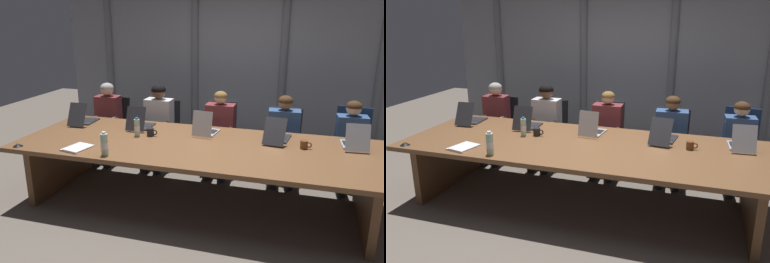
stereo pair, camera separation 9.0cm
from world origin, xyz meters
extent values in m
plane|color=#6B6056|center=(0.00, 0.00, 0.00)|extent=(11.73, 11.73, 0.00)
cube|color=brown|center=(0.00, 0.00, 0.71)|extent=(4.10, 1.49, 0.05)
cube|color=black|center=(0.00, 0.00, 0.64)|extent=(3.48, 0.10, 0.06)
cube|color=brown|center=(-1.80, 0.00, 0.34)|extent=(0.08, 1.27, 0.68)
cube|color=brown|center=(1.80, 0.00, 0.34)|extent=(0.08, 1.27, 0.68)
cube|color=gray|center=(0.00, 2.24, 1.49)|extent=(5.86, 0.10, 2.98)
cylinder|color=slate|center=(-2.22, 2.18, 1.49)|extent=(0.12, 0.12, 2.92)
cylinder|color=slate|center=(-0.67, 2.18, 1.49)|extent=(0.12, 0.12, 2.92)
cylinder|color=slate|center=(0.74, 2.18, 1.49)|extent=(0.12, 0.12, 2.92)
cube|color=#2D2D33|center=(-1.69, 0.47, 0.74)|extent=(0.25, 0.34, 0.02)
cube|color=black|center=(-1.69, 0.49, 0.75)|extent=(0.21, 0.19, 0.00)
cube|color=#2D2D33|center=(-1.68, 0.23, 0.89)|extent=(0.24, 0.16, 0.28)
cube|color=black|center=(-1.68, 0.24, 0.90)|extent=(0.22, 0.14, 0.25)
cube|color=#2D2D33|center=(-0.87, 0.46, 0.74)|extent=(0.25, 0.33, 0.02)
cube|color=black|center=(-0.87, 0.48, 0.75)|extent=(0.21, 0.18, 0.00)
cube|color=#2D2D33|center=(-0.86, 0.25, 0.90)|extent=(0.25, 0.12, 0.29)
cube|color=black|center=(-0.86, 0.25, 0.90)|extent=(0.22, 0.10, 0.26)
cube|color=#BCBCC1|center=(0.00, 0.44, 0.74)|extent=(0.27, 0.34, 0.02)
cube|color=black|center=(0.01, 0.46, 0.75)|extent=(0.22, 0.19, 0.00)
cube|color=#BCBCC1|center=(-0.01, 0.25, 0.90)|extent=(0.25, 0.09, 0.30)
cube|color=black|center=(-0.01, 0.25, 0.90)|extent=(0.22, 0.08, 0.27)
cube|color=#2D2D33|center=(0.86, 0.46, 0.74)|extent=(0.28, 0.37, 0.02)
cube|color=black|center=(0.86, 0.49, 0.75)|extent=(0.22, 0.21, 0.00)
cube|color=#2D2D33|center=(0.83, 0.21, 0.89)|extent=(0.26, 0.20, 0.29)
cube|color=black|center=(0.83, 0.22, 0.90)|extent=(0.23, 0.17, 0.25)
cube|color=#A8ADB7|center=(1.67, 0.44, 0.74)|extent=(0.27, 0.33, 0.02)
cube|color=black|center=(1.67, 0.47, 0.75)|extent=(0.22, 0.19, 0.00)
cube|color=#A8ADB7|center=(1.68, 0.23, 0.89)|extent=(0.25, 0.13, 0.28)
cube|color=black|center=(1.68, 0.24, 0.89)|extent=(0.23, 0.11, 0.25)
cube|color=black|center=(-1.70, 1.08, 0.42)|extent=(0.53, 0.53, 0.08)
cube|color=black|center=(-1.68, 1.30, 0.69)|extent=(0.44, 0.16, 0.45)
cylinder|color=#262628|center=(-1.70, 1.08, 0.21)|extent=(0.05, 0.05, 0.34)
cylinder|color=black|center=(-1.70, 1.08, 0.02)|extent=(0.60, 0.60, 0.04)
cube|color=black|center=(-0.84, 1.08, 0.42)|extent=(0.54, 0.54, 0.08)
cube|color=black|center=(-0.87, 1.30, 0.68)|extent=(0.44, 0.17, 0.45)
cylinder|color=#262628|center=(-0.84, 1.08, 0.21)|extent=(0.05, 0.05, 0.34)
cylinder|color=black|center=(-0.84, 1.08, 0.02)|extent=(0.60, 0.60, 0.04)
cube|color=#2D2D38|center=(0.01, 1.08, 0.42)|extent=(0.53, 0.53, 0.08)
cube|color=#2D2D38|center=(-0.02, 1.30, 0.70)|extent=(0.44, 0.16, 0.48)
cylinder|color=#262628|center=(0.01, 1.08, 0.21)|extent=(0.05, 0.05, 0.34)
cylinder|color=black|center=(0.01, 1.08, 0.02)|extent=(0.60, 0.60, 0.04)
cube|color=#2D2D38|center=(0.85, 1.08, 0.42)|extent=(0.54, 0.54, 0.08)
cube|color=#2D2D38|center=(0.88, 1.30, 0.69)|extent=(0.44, 0.17, 0.45)
cylinder|color=#262628|center=(0.85, 1.08, 0.21)|extent=(0.05, 0.05, 0.34)
cylinder|color=black|center=(0.85, 1.08, 0.02)|extent=(0.60, 0.60, 0.04)
cube|color=navy|center=(1.71, 1.08, 0.42)|extent=(0.55, 0.55, 0.08)
cube|color=navy|center=(1.74, 1.30, 0.72)|extent=(0.45, 0.19, 0.52)
cylinder|color=#262628|center=(1.71, 1.08, 0.21)|extent=(0.05, 0.05, 0.34)
cylinder|color=black|center=(1.71, 1.08, 0.02)|extent=(0.60, 0.60, 0.04)
cube|color=brown|center=(-1.69, 1.06, 0.72)|extent=(0.37, 0.25, 0.51)
sphere|color=beige|center=(-1.69, 1.06, 1.07)|extent=(0.19, 0.19, 0.19)
ellipsoid|color=#B2ADA8|center=(-1.69, 1.06, 1.09)|extent=(0.19, 0.19, 0.14)
cylinder|color=brown|center=(-1.54, 1.08, 0.78)|extent=(0.08, 0.14, 0.27)
cylinder|color=beige|center=(-1.53, 0.87, 0.66)|extent=(0.08, 0.30, 0.06)
cylinder|color=brown|center=(-1.84, 1.05, 0.78)|extent=(0.08, 0.14, 0.27)
cylinder|color=beige|center=(-1.82, 0.84, 0.66)|extent=(0.08, 0.30, 0.06)
cylinder|color=#262833|center=(-1.58, 0.87, 0.43)|extent=(0.16, 0.41, 0.13)
cylinder|color=#262833|center=(-1.56, 0.69, 0.22)|extent=(0.11, 0.11, 0.44)
cylinder|color=#262833|center=(-1.77, 0.86, 0.43)|extent=(0.16, 0.41, 0.13)
cylinder|color=#262833|center=(-1.76, 0.68, 0.22)|extent=(0.11, 0.11, 0.44)
cube|color=silver|center=(-0.88, 1.06, 0.72)|extent=(0.39, 0.23, 0.51)
sphere|color=brown|center=(-0.88, 1.06, 1.08)|extent=(0.20, 0.20, 0.20)
ellipsoid|color=black|center=(-0.88, 1.06, 1.11)|extent=(0.21, 0.21, 0.15)
cylinder|color=silver|center=(-0.71, 1.06, 0.78)|extent=(0.07, 0.14, 0.27)
cylinder|color=brown|center=(-0.72, 0.85, 0.67)|extent=(0.07, 0.30, 0.06)
cylinder|color=silver|center=(-1.04, 1.07, 0.78)|extent=(0.07, 0.14, 0.27)
cylinder|color=brown|center=(-1.04, 0.86, 0.67)|extent=(0.07, 0.30, 0.06)
cylinder|color=#262833|center=(-0.78, 0.86, 0.43)|extent=(0.14, 0.40, 0.13)
cylinder|color=#262833|center=(-0.78, 0.68, 0.22)|extent=(0.11, 0.11, 0.44)
cylinder|color=#262833|center=(-0.98, 0.87, 0.43)|extent=(0.14, 0.40, 0.13)
cylinder|color=#262833|center=(-0.98, 0.69, 0.22)|extent=(0.11, 0.11, 0.44)
cube|color=brown|center=(0.02, 1.06, 0.71)|extent=(0.40, 0.23, 0.50)
sphere|color=beige|center=(0.02, 1.06, 1.05)|extent=(0.18, 0.18, 0.18)
ellipsoid|color=olive|center=(0.02, 1.06, 1.07)|extent=(0.18, 0.18, 0.13)
cylinder|color=brown|center=(0.19, 1.07, 0.77)|extent=(0.07, 0.14, 0.27)
cylinder|color=beige|center=(0.19, 0.86, 0.65)|extent=(0.07, 0.30, 0.06)
cylinder|color=brown|center=(-0.14, 1.06, 0.77)|extent=(0.07, 0.14, 0.27)
cylinder|color=beige|center=(-0.14, 0.85, 0.65)|extent=(0.07, 0.30, 0.06)
cylinder|color=#262833|center=(0.13, 0.87, 0.43)|extent=(0.14, 0.40, 0.13)
cylinder|color=#262833|center=(0.13, 0.69, 0.22)|extent=(0.11, 0.11, 0.44)
cylinder|color=#262833|center=(-0.07, 0.86, 0.43)|extent=(0.14, 0.40, 0.13)
cylinder|color=#262833|center=(-0.07, 0.68, 0.22)|extent=(0.11, 0.11, 0.44)
cube|color=#335184|center=(0.88, 1.06, 0.70)|extent=(0.42, 0.24, 0.48)
sphere|color=#8C6647|center=(0.88, 1.06, 1.04)|extent=(0.19, 0.19, 0.19)
ellipsoid|color=#472D19|center=(0.88, 1.06, 1.06)|extent=(0.19, 0.19, 0.14)
cylinder|color=#335184|center=(1.05, 1.07, 0.75)|extent=(0.08, 0.14, 0.27)
cylinder|color=#8C6647|center=(1.06, 0.87, 0.63)|extent=(0.08, 0.30, 0.06)
cylinder|color=#335184|center=(0.70, 1.05, 0.75)|extent=(0.08, 0.14, 0.27)
cylinder|color=#8C6647|center=(0.72, 0.84, 0.63)|extent=(0.08, 0.30, 0.06)
cylinder|color=#262833|center=(0.99, 0.87, 0.43)|extent=(0.15, 0.41, 0.13)
cylinder|color=#262833|center=(1.00, 0.69, 0.22)|extent=(0.11, 0.11, 0.44)
cylinder|color=#262833|center=(0.79, 0.86, 0.43)|extent=(0.15, 0.41, 0.13)
cylinder|color=#262833|center=(0.80, 0.68, 0.22)|extent=(0.11, 0.11, 0.44)
cube|color=#335184|center=(1.70, 1.06, 0.69)|extent=(0.38, 0.25, 0.46)
sphere|color=beige|center=(1.70, 1.06, 1.02)|extent=(0.19, 0.19, 0.19)
ellipsoid|color=#472D19|center=(1.70, 1.06, 1.04)|extent=(0.19, 0.19, 0.14)
cylinder|color=#335184|center=(1.85, 1.08, 0.73)|extent=(0.08, 0.14, 0.27)
cylinder|color=beige|center=(1.87, 0.87, 0.62)|extent=(0.08, 0.30, 0.06)
cylinder|color=#335184|center=(1.55, 1.05, 0.73)|extent=(0.08, 0.14, 0.27)
cylinder|color=beige|center=(1.57, 0.84, 0.62)|extent=(0.08, 0.30, 0.06)
cylinder|color=#262833|center=(1.82, 0.87, 0.43)|extent=(0.16, 0.41, 0.13)
cylinder|color=#262833|center=(1.83, 0.69, 0.22)|extent=(0.11, 0.11, 0.44)
cylinder|color=#262833|center=(1.62, 0.86, 0.43)|extent=(0.16, 0.41, 0.13)
cylinder|color=#262833|center=(1.63, 0.68, 0.22)|extent=(0.11, 0.11, 0.44)
cylinder|color=#ADD1B2|center=(-0.82, -0.61, 0.85)|extent=(0.08, 0.08, 0.23)
cylinder|color=white|center=(-0.82, -0.61, 0.84)|extent=(0.08, 0.08, 0.07)
cylinder|color=white|center=(-0.82, -0.61, 0.98)|extent=(0.04, 0.04, 0.02)
cylinder|color=#ADD1B2|center=(-0.77, 0.09, 0.84)|extent=(0.07, 0.07, 0.21)
cylinder|color=white|center=(-0.77, 0.09, 0.83)|extent=(0.07, 0.07, 0.06)
cylinder|color=blue|center=(-0.77, 0.09, 0.95)|extent=(0.04, 0.04, 0.02)
cylinder|color=brown|center=(1.15, 0.19, 0.78)|extent=(0.08, 0.08, 0.09)
torus|color=brown|center=(1.20, 0.19, 0.78)|extent=(0.06, 0.01, 0.06)
cylinder|color=black|center=(-0.62, 0.13, 0.78)|extent=(0.09, 0.09, 0.09)
torus|color=black|center=(-0.57, 0.13, 0.78)|extent=(0.07, 0.01, 0.07)
cone|color=black|center=(-1.87, -0.65, 0.75)|extent=(0.11, 0.11, 0.03)
cube|color=silver|center=(-1.20, -0.52, 0.74)|extent=(0.28, 0.34, 0.02)
cylinder|color=silver|center=(-1.20, -0.67, 0.75)|extent=(0.21, 0.06, 0.01)
camera|label=1|loc=(1.14, -3.96, 2.14)|focal=36.29mm
camera|label=2|loc=(1.22, -3.93, 2.14)|focal=36.29mm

